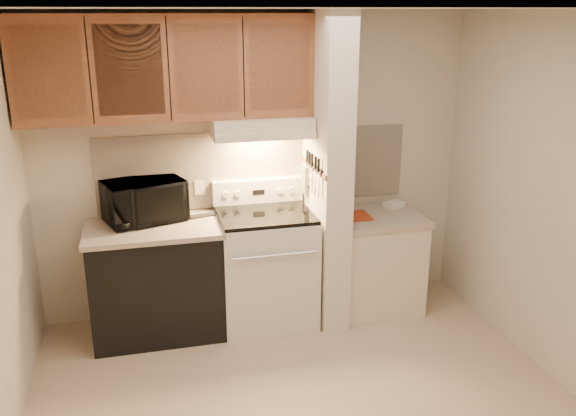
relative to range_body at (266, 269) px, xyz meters
name	(u,v)px	position (x,y,z in m)	size (l,w,h in m)	color
floor	(302,399)	(0.00, -1.16, -0.46)	(3.60, 3.60, 0.00)	#C2A88D
ceiling	(306,8)	(0.00, -1.16, 2.04)	(3.60, 3.60, 0.00)	white
wall_back	(256,166)	(0.00, 0.34, 0.79)	(3.60, 0.02, 2.50)	beige
wall_right	(560,202)	(1.80, -1.16, 0.79)	(0.02, 3.00, 2.50)	beige
backsplash	(256,168)	(0.00, 0.33, 0.78)	(2.60, 0.02, 0.63)	white
range_body	(266,269)	(0.00, 0.00, 0.00)	(0.76, 0.65, 0.92)	silver
oven_window	(274,280)	(0.00, -0.32, 0.04)	(0.50, 0.01, 0.30)	black
oven_handle	(275,256)	(0.00, -0.35, 0.26)	(0.02, 0.02, 0.65)	silver
cooktop	(265,214)	(0.00, 0.00, 0.48)	(0.74, 0.64, 0.03)	black
range_backguard	(258,191)	(0.00, 0.28, 0.59)	(0.76, 0.08, 0.20)	silver
range_display	(259,192)	(0.00, 0.24, 0.59)	(0.10, 0.01, 0.04)	black
range_knob_left_outer	(225,195)	(-0.28, 0.24, 0.59)	(0.05, 0.05, 0.02)	silver
range_knob_left_inner	(237,194)	(-0.18, 0.24, 0.59)	(0.05, 0.05, 0.02)	silver
range_knob_right_inner	(280,191)	(0.18, 0.24, 0.59)	(0.05, 0.05, 0.02)	silver
range_knob_right_outer	(291,190)	(0.28, 0.24, 0.59)	(0.05, 0.05, 0.02)	silver
dishwasher_front	(157,282)	(-0.88, 0.01, -0.03)	(1.00, 0.63, 0.87)	black
left_countertop	(153,228)	(-0.88, 0.01, 0.43)	(1.04, 0.67, 0.04)	#B4A18D
spoon_rest	(203,215)	(-0.48, 0.14, 0.46)	(0.22, 0.07, 0.01)	black
teal_jar	(149,211)	(-0.90, 0.23, 0.50)	(0.09, 0.09, 0.10)	#245B50
outlet	(199,188)	(-0.48, 0.32, 0.64)	(0.08, 0.01, 0.12)	beige
microwave	(144,201)	(-0.93, 0.15, 0.61)	(0.59, 0.40, 0.33)	black
partition_pillar	(327,172)	(0.51, -0.01, 0.79)	(0.22, 0.70, 2.50)	silver
pillar_trim	(313,167)	(0.39, -0.01, 0.84)	(0.01, 0.70, 0.04)	brown
knife_strip	(314,166)	(0.39, -0.06, 0.86)	(0.02, 0.42, 0.04)	black
knife_blade_a	(319,184)	(0.38, -0.23, 0.76)	(0.01, 0.04, 0.16)	silver
knife_handle_a	(319,165)	(0.38, -0.22, 0.91)	(0.02, 0.02, 0.10)	black
knife_blade_b	(315,182)	(0.38, -0.13, 0.75)	(0.01, 0.04, 0.18)	silver
knife_handle_b	(316,163)	(0.38, -0.14, 0.91)	(0.02, 0.02, 0.10)	black
knife_blade_c	(312,181)	(0.38, -0.04, 0.74)	(0.01, 0.04, 0.20)	silver
knife_handle_c	(312,160)	(0.38, -0.04, 0.91)	(0.02, 0.02, 0.10)	black
knife_blade_d	(310,176)	(0.38, 0.02, 0.76)	(0.01, 0.04, 0.16)	silver
knife_handle_d	(310,158)	(0.38, 0.03, 0.91)	(0.02, 0.02, 0.10)	black
knife_blade_e	(307,175)	(0.38, 0.11, 0.75)	(0.01, 0.04, 0.18)	silver
knife_handle_e	(307,156)	(0.38, 0.10, 0.91)	(0.02, 0.02, 0.10)	black
oven_mitt	(305,180)	(0.38, 0.17, 0.69)	(0.03, 0.09, 0.23)	slate
right_cab_base	(376,264)	(0.97, -0.01, -0.06)	(0.70, 0.60, 0.81)	beige
right_countertop	(378,217)	(0.97, -0.01, 0.37)	(0.74, 0.64, 0.04)	#B4A18D
red_folder	(357,216)	(0.79, 0.01, 0.39)	(0.20, 0.27, 0.01)	#A83719
white_box	(394,204)	(1.19, 0.17, 0.41)	(0.16, 0.11, 0.04)	white
range_hood	(261,126)	(0.00, 0.12, 1.17)	(0.78, 0.44, 0.15)	beige
hood_lip	(266,137)	(0.00, -0.08, 1.12)	(0.78, 0.04, 0.06)	beige
upper_cabinets	(167,68)	(-0.69, 0.17, 1.62)	(2.18, 0.33, 0.77)	brown
cab_door_a	(48,72)	(-1.51, 0.01, 1.62)	(0.46, 0.01, 0.63)	brown
cab_gap_a	(89,71)	(-1.23, 0.01, 1.62)	(0.01, 0.01, 0.73)	black
cab_door_b	(130,70)	(-0.96, 0.01, 1.62)	(0.46, 0.01, 0.63)	brown
cab_gap_b	(169,70)	(-0.69, 0.01, 1.62)	(0.01, 0.01, 0.73)	black
cab_door_c	(207,69)	(-0.42, 0.01, 1.62)	(0.46, 0.01, 0.63)	brown
cab_gap_c	(244,68)	(-0.14, 0.01, 1.62)	(0.01, 0.01, 0.73)	black
cab_door_d	(279,67)	(0.13, 0.01, 1.62)	(0.46, 0.01, 0.63)	brown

